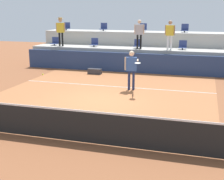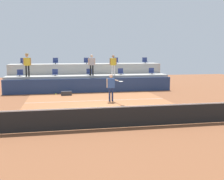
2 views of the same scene
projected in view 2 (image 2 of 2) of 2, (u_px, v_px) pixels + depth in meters
name	position (u px, v px, depth m)	size (l,w,h in m)	color
ground_plane	(103.00, 108.00, 15.08)	(40.00, 40.00, 0.00)	brown
court_inner_paint	(100.00, 105.00, 16.06)	(9.00, 10.00, 0.01)	#A36038
court_service_line	(97.00, 101.00, 17.42)	(9.00, 0.06, 0.00)	silver
tennis_net	(118.00, 116.00, 11.13)	(10.48, 0.08, 1.07)	black
sponsor_backboard	(91.00, 85.00, 20.84)	(13.00, 0.16, 1.10)	navy
seating_tier_lower	(89.00, 83.00, 22.09)	(13.00, 1.80, 1.25)	#ADAAA3
seating_tier_upper	(87.00, 76.00, 23.78)	(13.00, 1.80, 2.10)	#ADAAA3
stadium_chair_lower_far_left	(20.00, 73.00, 20.91)	(0.44, 0.40, 0.52)	#2D2D33
stadium_chair_lower_left	(55.00, 73.00, 21.41)	(0.44, 0.40, 0.52)	#2D2D33
stadium_chair_lower_center	(89.00, 72.00, 21.92)	(0.44, 0.40, 0.52)	#2D2D33
stadium_chair_lower_right	(121.00, 72.00, 22.41)	(0.44, 0.40, 0.52)	#2D2D33
stadium_chair_lower_far_right	(152.00, 72.00, 22.91)	(0.44, 0.40, 0.52)	#2D2D33
stadium_chair_upper_far_left	(23.00, 62.00, 22.54)	(0.44, 0.40, 0.52)	#2D2D33
stadium_chair_upper_left	(55.00, 61.00, 23.04)	(0.44, 0.40, 0.52)	#2D2D33
stadium_chair_upper_center	(87.00, 61.00, 23.54)	(0.44, 0.40, 0.52)	#2D2D33
stadium_chair_upper_right	(116.00, 61.00, 24.03)	(0.44, 0.40, 0.52)	#2D2D33
stadium_chair_upper_far_right	(145.00, 61.00, 24.54)	(0.44, 0.40, 0.52)	#2D2D33
tennis_player	(111.00, 85.00, 17.04)	(0.91, 1.17, 1.74)	navy
spectator_with_hat	(27.00, 62.00, 20.53)	(0.60, 0.45, 1.76)	black
spectator_in_white	(92.00, 63.00, 21.46)	(0.59, 0.24, 1.66)	black
spectator_in_grey	(113.00, 63.00, 21.79)	(0.58, 0.25, 1.64)	white
tennis_ball	(56.00, 94.00, 14.82)	(0.07, 0.07, 0.07)	#CCE033
equipment_bag	(66.00, 93.00, 19.52)	(0.76, 0.28, 0.30)	#333338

